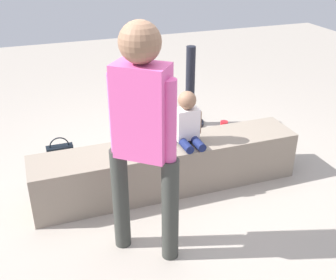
{
  "coord_description": "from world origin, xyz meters",
  "views": [
    {
      "loc": [
        -1.11,
        -3.1,
        2.18
      ],
      "look_at": [
        -0.13,
        -0.37,
        0.7
      ],
      "focal_mm": 44.31,
      "sensor_mm": 36.0,
      "label": 1
    }
  ],
  "objects": [
    {
      "name": "adult_standing",
      "position": [
        -0.44,
        -0.75,
        1.03
      ],
      "size": [
        0.42,
        0.39,
        1.72
      ],
      "color": "#323531",
      "rests_on": "ground_plane"
    },
    {
      "name": "cake_plate",
      "position": [
        -0.02,
        0.06,
        0.47
      ],
      "size": [
        0.22,
        0.22,
        0.07
      ],
      "color": "white",
      "rests_on": "concrete_ledge"
    },
    {
      "name": "party_cup_red",
      "position": [
        1.06,
        0.95,
        0.06
      ],
      "size": [
        0.09,
        0.09,
        0.11
      ],
      "primitive_type": "cylinder",
      "color": "red",
      "rests_on": "ground_plane"
    },
    {
      "name": "water_bottle_near_gift",
      "position": [
        0.24,
        0.48,
        0.09
      ],
      "size": [
        0.07,
        0.07,
        0.19
      ],
      "color": "silver",
      "rests_on": "ground_plane"
    },
    {
      "name": "railing_post",
      "position": [
        0.72,
        1.24,
        0.36
      ],
      "size": [
        0.36,
        0.36,
        0.98
      ],
      "color": "black",
      "rests_on": "ground_plane"
    },
    {
      "name": "ground_plane",
      "position": [
        0.0,
        0.0,
        0.0
      ],
      "size": [
        12.0,
        12.0,
        0.0
      ],
      "primitive_type": "plane",
      "color": "#A49A8E"
    },
    {
      "name": "handbag_black_leather",
      "position": [
        -0.9,
        0.72,
        0.13
      ],
      "size": [
        0.26,
        0.1,
        0.34
      ],
      "color": "black",
      "rests_on": "ground_plane"
    },
    {
      "name": "handbag_brown_canvas",
      "position": [
        0.46,
        0.84,
        0.13
      ],
      "size": [
        0.26,
        0.14,
        0.34
      ],
      "color": "brown",
      "rests_on": "ground_plane"
    },
    {
      "name": "water_bottle_far_side",
      "position": [
        0.31,
        1.13,
        0.1
      ],
      "size": [
        0.07,
        0.07,
        0.21
      ],
      "color": "silver",
      "rests_on": "ground_plane"
    },
    {
      "name": "child_seated",
      "position": [
        0.18,
        -0.01,
        0.67
      ],
      "size": [
        0.28,
        0.32,
        0.48
      ],
      "color": "#151E4E",
      "rests_on": "concrete_ledge"
    },
    {
      "name": "cake_box_white",
      "position": [
        -0.36,
        0.43,
        0.05
      ],
      "size": [
        0.4,
        0.4,
        0.11
      ],
      "primitive_type": "cube",
      "rotation": [
        0.0,
        0.0,
        -0.25
      ],
      "color": "white",
      "rests_on": "ground_plane"
    },
    {
      "name": "concrete_ledge",
      "position": [
        0.0,
        0.0,
        0.23
      ],
      "size": [
        2.45,
        0.45,
        0.45
      ],
      "primitive_type": "cube",
      "color": "gray",
      "rests_on": "ground_plane"
    },
    {
      "name": "gift_bag",
      "position": [
        -0.05,
        0.68,
        0.17
      ],
      "size": [
        0.2,
        0.1,
        0.38
      ],
      "color": "#B259BF",
      "rests_on": "ground_plane"
    }
  ]
}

